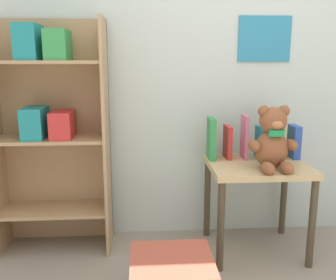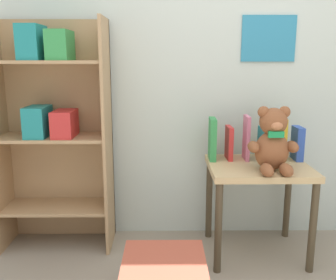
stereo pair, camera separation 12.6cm
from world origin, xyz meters
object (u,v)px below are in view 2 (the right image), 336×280
(display_table, at_px, (258,179))
(book_standing_yellow, at_px, (280,138))
(book_standing_green, at_px, (212,139))
(teddy_bear, at_px, (273,142))
(bookshelf_side, at_px, (54,120))
(book_standing_red, at_px, (229,143))
(book_standing_teal, at_px, (263,144))
(book_standing_pink, at_px, (246,138))
(book_standing_blue, at_px, (297,143))

(display_table, height_order, book_standing_yellow, book_standing_yellow)
(book_standing_green, bearing_deg, teddy_bear, -38.34)
(bookshelf_side, xyz_separation_m, display_table, (1.20, -0.15, -0.32))
(book_standing_red, relative_size, book_standing_teal, 1.02)
(book_standing_pink, height_order, book_standing_blue, book_standing_pink)
(teddy_bear, bearing_deg, book_standing_yellow, 65.60)
(teddy_bear, height_order, book_standing_pink, teddy_bear)
(book_standing_yellow, bearing_deg, book_standing_blue, -13.87)
(book_standing_blue, bearing_deg, teddy_bear, -132.70)
(teddy_bear, bearing_deg, display_table, 107.58)
(book_standing_green, distance_m, book_standing_yellow, 0.40)
(teddy_bear, relative_size, book_standing_green, 1.40)
(bookshelf_side, relative_size, book_standing_red, 6.88)
(display_table, xyz_separation_m, teddy_bear, (0.04, -0.12, 0.24))
(book_standing_pink, relative_size, book_standing_teal, 1.35)
(book_standing_red, xyz_separation_m, book_standing_teal, (0.20, -0.01, -0.00))
(book_standing_pink, distance_m, book_standing_yellow, 0.20)
(book_standing_pink, xyz_separation_m, book_standing_blue, (0.30, -0.01, -0.03))
(book_standing_red, bearing_deg, display_table, -41.71)
(book_standing_yellow, bearing_deg, book_standing_pink, -177.87)
(book_standing_red, height_order, book_standing_blue, same)
(bookshelf_side, distance_m, book_standing_pink, 1.15)
(display_table, relative_size, book_standing_blue, 2.84)
(bookshelf_side, bearing_deg, book_standing_blue, -1.84)
(display_table, xyz_separation_m, book_standing_yellow, (0.15, 0.13, 0.21))
(book_standing_blue, bearing_deg, book_standing_yellow, 167.72)
(bookshelf_side, xyz_separation_m, book_standing_blue, (1.45, -0.05, -0.13))
(teddy_bear, bearing_deg, book_standing_pink, 110.20)
(book_standing_green, relative_size, book_standing_yellow, 1.00)
(bookshelf_side, distance_m, book_standing_green, 0.95)
(book_standing_pink, height_order, book_standing_teal, book_standing_pink)
(bookshelf_side, relative_size, book_standing_blue, 6.85)
(book_standing_pink, bearing_deg, book_standing_blue, -0.89)
(teddy_bear, distance_m, book_standing_teal, 0.24)
(book_standing_red, distance_m, book_standing_pink, 0.11)
(book_standing_green, height_order, book_standing_teal, book_standing_green)
(teddy_bear, distance_m, book_standing_red, 0.32)
(display_table, xyz_separation_m, book_standing_blue, (0.25, 0.11, 0.19))
(book_standing_red, height_order, book_standing_pink, book_standing_pink)
(teddy_bear, relative_size, book_standing_blue, 1.75)
(book_standing_red, bearing_deg, book_standing_yellow, -0.85)
(book_standing_teal, bearing_deg, book_standing_red, 174.54)
(book_standing_red, bearing_deg, teddy_bear, -54.11)
(book_standing_green, height_order, book_standing_blue, book_standing_green)
(book_standing_teal, height_order, book_standing_yellow, book_standing_yellow)
(book_standing_green, height_order, book_standing_pink, book_standing_pink)
(bookshelf_side, height_order, book_standing_yellow, bookshelf_side)
(book_standing_red, height_order, book_standing_teal, book_standing_red)
(book_standing_blue, bearing_deg, display_table, -156.13)
(teddy_bear, height_order, book_standing_teal, teddy_bear)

